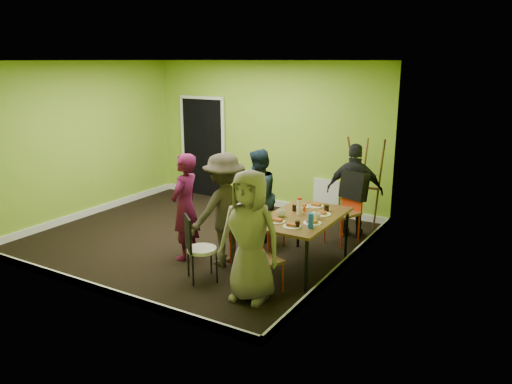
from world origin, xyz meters
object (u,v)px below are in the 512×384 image
at_px(easel, 365,185).
at_px(thermos, 299,207).
at_px(person_left_near, 224,210).
at_px(person_back_end, 355,191).
at_px(person_front_end, 250,236).
at_px(chair_bentwood, 197,245).
at_px(dining_table, 302,220).
at_px(person_left_far, 258,196).
at_px(chair_left_far, 263,208).
at_px(chair_front_end, 261,256).
at_px(chair_back_end, 351,193).
at_px(person_standing, 185,207).
at_px(chair_left_near, 245,221).
at_px(blue_bottle, 311,221).
at_px(orange_bottle, 304,209).

relative_size(easel, thermos, 7.69).
relative_size(person_left_near, person_back_end, 1.04).
bearing_deg(easel, person_front_end, -96.85).
bearing_deg(chair_bentwood, easel, 108.64).
distance_m(dining_table, person_left_far, 1.24).
relative_size(thermos, person_back_end, 0.14).
relative_size(chair_left_far, thermos, 5.13).
relative_size(chair_front_end, chair_bentwood, 0.98).
xyz_separation_m(easel, person_back_end, (-0.07, -0.33, -0.03)).
bearing_deg(person_back_end, dining_table, 71.51).
distance_m(chair_back_end, chair_bentwood, 2.73).
relative_size(chair_left_far, easel, 0.67).
xyz_separation_m(thermos, person_front_end, (-0.06, -1.22, -0.05)).
bearing_deg(person_standing, chair_left_far, 137.10).
xyz_separation_m(easel, person_left_near, (-1.23, -2.34, 0.00)).
bearing_deg(chair_left_near, person_left_near, -42.14).
bearing_deg(blue_bottle, easel, 91.70).
relative_size(orange_bottle, person_standing, 0.05).
distance_m(person_left_near, person_front_end, 1.14).
height_order(orange_bottle, person_standing, person_standing).
xyz_separation_m(dining_table, easel, (0.23, 1.92, 0.10)).
xyz_separation_m(thermos, person_standing, (-1.53, -0.58, -0.08)).
relative_size(chair_left_far, person_left_near, 0.67).
bearing_deg(dining_table, chair_left_near, -162.13).
bearing_deg(orange_bottle, easel, 79.54).
relative_size(dining_table, orange_bottle, 21.18).
height_order(chair_back_end, chair_front_end, chair_back_end).
xyz_separation_m(person_left_near, person_front_end, (0.86, -0.74, 0.00)).
distance_m(chair_front_end, person_back_end, 2.58).
bearing_deg(easel, person_left_far, -135.13).
relative_size(chair_left_near, person_standing, 0.71).
height_order(person_left_near, person_front_end, person_front_end).
relative_size(dining_table, chair_bentwood, 1.69).
xyz_separation_m(chair_front_end, easel, (0.33, 2.88, 0.30)).
relative_size(thermos, person_front_end, 0.13).
xyz_separation_m(chair_bentwood, thermos, (0.91, 1.13, 0.36)).
relative_size(blue_bottle, person_back_end, 0.13).
xyz_separation_m(orange_bottle, person_left_far, (-0.99, 0.40, -0.05)).
relative_size(chair_left_far, chair_front_end, 1.23).
distance_m(chair_back_end, person_left_near, 2.15).
height_order(chair_left_far, person_standing, person_standing).
height_order(thermos, person_back_end, person_back_end).
xyz_separation_m(person_back_end, person_front_end, (-0.30, -2.75, 0.03)).
xyz_separation_m(chair_left_far, chair_left_near, (0.14, -0.74, 0.01)).
bearing_deg(person_back_end, chair_bentwood, 54.01).
relative_size(chair_back_end, orange_bottle, 15.83).
xyz_separation_m(thermos, blue_bottle, (0.38, -0.46, -0.01)).
height_order(blue_bottle, orange_bottle, blue_bottle).
distance_m(chair_bentwood, person_standing, 0.87).
relative_size(chair_bentwood, person_standing, 0.57).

